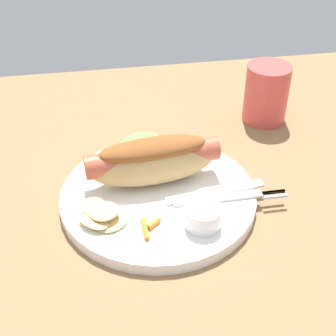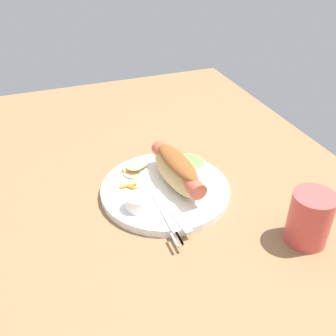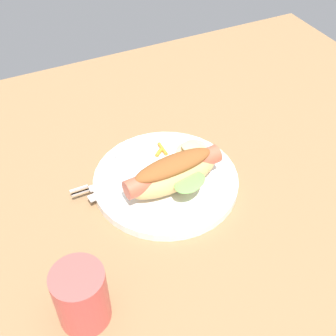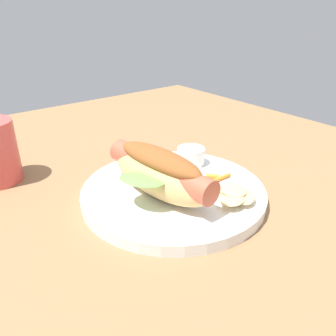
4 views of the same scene
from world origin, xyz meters
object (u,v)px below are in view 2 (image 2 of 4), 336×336
hot_dog (177,169)px  fork (164,217)px  knife (171,210)px  drinking_cup (310,218)px  plate (165,190)px  sauce_ramekin (137,202)px  chips_pile (134,168)px  carrot_garnish (130,186)px

hot_dog → fork: bearing=-39.4°
knife → drinking_cup: drinking_cup is taller
plate → fork: size_ratio=1.73×
sauce_ramekin → chips_pile: sauce_ramekin is taller
sauce_ramekin → carrot_garnish: size_ratio=1.28×
chips_pile → carrot_garnish: bearing=156.0°
fork → drinking_cup: 24.85cm
fork → knife: same height
knife → fork: bearing=-62.3°
plate → carrot_garnish: bearing=72.1°
plate → sauce_ramekin: bearing=121.4°
hot_dog → knife: bearing=-34.2°
fork → chips_pile: size_ratio=2.03×
hot_dog → knife: 9.27cm
hot_dog → carrot_garnish: 9.97cm
knife → hot_dog: bearing=143.6°
fork → knife: size_ratio=1.11×
hot_dog → drinking_cup: drinking_cup is taller
fork → carrot_garnish: size_ratio=4.33×
plate → knife: 7.56cm
fork → chips_pile: 16.26cm
carrot_garnish → drinking_cup: 33.85cm
hot_dog → fork: hot_dog is taller
plate → carrot_garnish: 7.06cm
hot_dog → drinking_cup: (-21.04, -15.44, -0.21)cm
chips_pile → drinking_cup: drinking_cup is taller
fork → drinking_cup: bearing=60.5°
plate → drinking_cup: drinking_cup is taller
plate → sauce_ramekin: size_ratio=5.83×
hot_dog → knife: (-7.60, 4.21, -3.23)cm
sauce_ramekin → knife: size_ratio=0.33×
drinking_cup → hot_dog: bearing=36.3°
chips_pile → knife: bearing=-170.0°
chips_pile → fork: bearing=-177.0°
fork → drinking_cup: (-12.18, -21.46, 3.00)cm
fork → knife: 2.20cm
knife → chips_pile: size_ratio=1.82×
chips_pile → drinking_cup: 36.19cm
carrot_garnish → drinking_cup: drinking_cup is taller
carrot_garnish → sauce_ramekin: bearing=175.7°
knife → plate: bearing=160.7°
plate → sauce_ramekin: sauce_ramekin is taller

